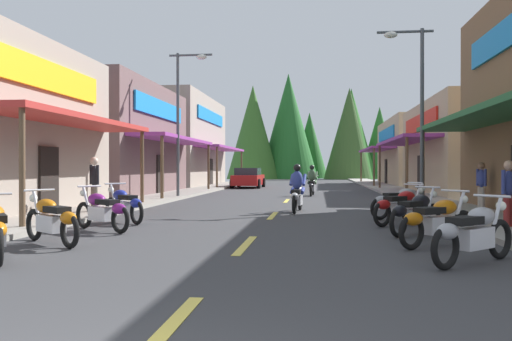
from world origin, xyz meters
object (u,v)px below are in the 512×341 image
object	(u,v)px
motorcycle_parked_left_3	(124,204)
pedestrian_browsing	(509,191)
motorcycle_parked_left_1	(52,219)
pedestrian_waiting	(481,183)
motorcycle_parked_right_1	(437,220)
motorcycle_parked_right_4	(400,202)
motorcycle_parked_left_2	(102,210)
streetlamp_right	(414,92)
pedestrian_by_shop	(94,181)
streetlamp_left	(184,105)
motorcycle_parked_right_0	(473,232)
motorcycle_parked_right_2	(416,212)
rider_cruising_lead	(297,192)
rider_cruising_trailing	(312,183)
motorcycle_parked_right_3	(401,206)
parked_car_curbside	(248,178)

from	to	relation	value
motorcycle_parked_left_3	pedestrian_browsing	size ratio (longest dim) A/B	1.00
motorcycle_parked_left_1	pedestrian_waiting	bearing A→B (deg)	-104.08
motorcycle_parked_right_1	motorcycle_parked_right_4	size ratio (longest dim) A/B	0.90
motorcycle_parked_left_2	streetlamp_right	bearing A→B (deg)	-100.67
pedestrian_by_shop	pedestrian_browsing	world-z (taller)	pedestrian_by_shop
streetlamp_left	motorcycle_parked_left_3	world-z (taller)	streetlamp_left
motorcycle_parked_right_0	motorcycle_parked_right_4	size ratio (longest dim) A/B	0.86
motorcycle_parked_right_2	motorcycle_parked_left_2	distance (m)	7.05
streetlamp_right	pedestrian_browsing	distance (m)	8.11
rider_cruising_lead	pedestrian_waiting	distance (m)	5.95
motorcycle_parked_left_3	rider_cruising_lead	xyz separation A→B (m)	(4.43, 3.69, 0.17)
motorcycle_parked_right_0	motorcycle_parked_right_2	xyz separation A→B (m)	(-0.21, 3.52, 0.00)
motorcycle_parked_left_3	rider_cruising_trailing	bearing A→B (deg)	-66.33
motorcycle_parked_right_0	motorcycle_parked_left_2	distance (m)	7.96
streetlamp_right	pedestrian_browsing	xyz separation A→B (m)	(0.80, -7.37, -3.29)
motorcycle_parked_right_3	rider_cruising_trailing	distance (m)	13.34
streetlamp_right	rider_cruising_trailing	world-z (taller)	streetlamp_right
streetlamp_left	motorcycle_parked_right_3	bearing A→B (deg)	-51.02
pedestrian_by_shop	parked_car_curbside	size ratio (longest dim) A/B	0.41
streetlamp_right	motorcycle_parked_left_3	distance (m)	11.43
motorcycle_parked_left_3	rider_cruising_trailing	world-z (taller)	rider_cruising_trailing
parked_car_curbside	streetlamp_right	bearing A→B (deg)	-152.58
motorcycle_parked_left_3	streetlamp_right	bearing A→B (deg)	-99.46
pedestrian_waiting	streetlamp_right	bearing A→B (deg)	116.41
motorcycle_parked_right_3	motorcycle_parked_left_2	size ratio (longest dim) A/B	0.89
streetlamp_right	pedestrian_waiting	distance (m)	4.33
motorcycle_parked_right_3	motorcycle_parked_left_1	xyz separation A→B (m)	(-7.10, -4.18, 0.00)
streetlamp_left	motorcycle_parked_right_1	xyz separation A→B (m)	(8.41, -13.82, -3.86)
streetlamp_right	motorcycle_parked_left_2	distance (m)	12.44
motorcycle_parked_right_2	motorcycle_parked_left_2	xyz separation A→B (m)	(-7.04, -0.24, 0.00)
motorcycle_parked_left_1	motorcycle_parked_right_3	bearing A→B (deg)	-112.42
streetlamp_left	motorcycle_parked_right_3	xyz separation A→B (m)	(8.30, -10.25, -3.86)
motorcycle_parked_left_2	pedestrian_browsing	distance (m)	9.30
streetlamp_right	parked_car_curbside	xyz separation A→B (m)	(-8.41, 16.75, -3.54)
motorcycle_parked_left_2	parked_car_curbside	world-z (taller)	parked_car_curbside
motorcycle_parked_right_1	motorcycle_parked_right_2	distance (m)	1.75
rider_cruising_trailing	pedestrian_browsing	size ratio (longest dim) A/B	1.32
streetlamp_right	parked_car_curbside	world-z (taller)	streetlamp_right
streetlamp_left	rider_cruising_lead	distance (m)	9.52
motorcycle_parked_right_2	motorcycle_parked_left_1	size ratio (longest dim) A/B	0.98
motorcycle_parked_right_0	streetlamp_right	bearing A→B (deg)	40.52
motorcycle_parked_right_4	pedestrian_browsing	size ratio (longest dim) A/B	1.15
motorcycle_parked_left_1	pedestrian_waiting	xyz separation A→B (m)	(10.26, 8.25, 0.45)
motorcycle_parked_right_0	rider_cruising_trailing	distance (m)	18.65
streetlamp_right	motorcycle_parked_right_1	bearing A→B (deg)	-97.61
motorcycle_parked_right_2	motorcycle_parked_right_4	size ratio (longest dim) A/B	0.92
motorcycle_parked_left_1	parked_car_curbside	bearing A→B (deg)	-53.13
streetlamp_right	motorcycle_parked_right_0	bearing A→B (deg)	-95.80
motorcycle_parked_left_1	parked_car_curbside	distance (m)	27.21
pedestrian_by_shop	pedestrian_waiting	distance (m)	12.26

